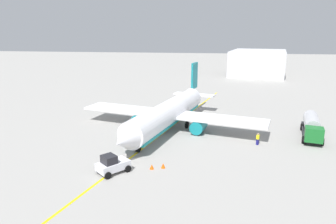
% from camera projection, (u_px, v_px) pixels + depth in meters
% --- Properties ---
extents(ground_plane, '(400.00, 400.00, 0.00)m').
position_uv_depth(ground_plane, '(168.00, 129.00, 49.66)').
color(ground_plane, '#9E9B96').
extents(airplane, '(32.85, 31.76, 9.78)m').
position_uv_depth(airplane, '(169.00, 113.00, 49.41)').
color(airplane, white).
rests_on(airplane, ground).
extents(fuel_tanker, '(10.70, 4.68, 3.15)m').
position_uv_depth(fuel_tanker, '(312.00, 126.00, 45.87)').
color(fuel_tanker, '#2D2D33').
rests_on(fuel_tanker, ground).
extents(pushback_tug, '(4.08, 3.95, 2.20)m').
position_uv_depth(pushback_tug, '(112.00, 164.00, 34.04)').
color(pushback_tug, silver).
rests_on(pushback_tug, ground).
extents(refueling_worker, '(0.62, 0.54, 1.71)m').
position_uv_depth(refueling_worker, '(258.00, 139.00, 42.72)').
color(refueling_worker, navy).
rests_on(refueling_worker, ground).
extents(safety_cone_nose, '(0.53, 0.53, 0.59)m').
position_uv_depth(safety_cone_nose, '(163.00, 166.00, 35.39)').
color(safety_cone_nose, '#F2590F').
rests_on(safety_cone_nose, ground).
extents(safety_cone_wingtip, '(0.52, 0.52, 0.57)m').
position_uv_depth(safety_cone_wingtip, '(152.00, 167.00, 35.12)').
color(safety_cone_wingtip, '#F2590F').
rests_on(safety_cone_wingtip, ground).
extents(distant_hangar, '(29.69, 24.03, 9.21)m').
position_uv_depth(distant_hangar, '(258.00, 63.00, 114.35)').
color(distant_hangar, silver).
rests_on(distant_hangar, ground).
extents(taxi_line_marking, '(67.22, 16.26, 0.01)m').
position_uv_depth(taxi_line_marking, '(168.00, 129.00, 49.66)').
color(taxi_line_marking, yellow).
rests_on(taxi_line_marking, ground).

